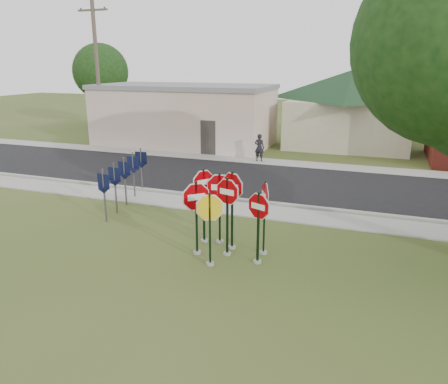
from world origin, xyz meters
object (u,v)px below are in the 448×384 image
(utility_pole_near, at_px, (98,73))
(pedestrian, at_px, (259,148))
(stop_sign_center, at_px, (227,206))
(stop_sign_left, at_px, (196,208))
(stop_sign_yellow, at_px, (210,220))

(utility_pole_near, distance_m, pedestrian, 12.32)
(stop_sign_center, bearing_deg, utility_pole_near, 135.57)
(stop_sign_left, bearing_deg, utility_pole_near, 133.20)
(stop_sign_left, bearing_deg, stop_sign_center, 14.74)
(stop_sign_left, distance_m, utility_pole_near, 19.70)
(utility_pole_near, bearing_deg, stop_sign_left, -46.80)
(stop_sign_yellow, bearing_deg, pedestrian, 99.80)
(utility_pole_near, bearing_deg, stop_sign_yellow, -46.56)
(stop_sign_center, height_order, utility_pole_near, utility_pole_near)
(utility_pole_near, xyz_separation_m, pedestrian, (11.57, -0.99, -4.10))
(stop_sign_left, height_order, pedestrian, stop_sign_left)
(stop_sign_left, bearing_deg, pedestrian, 97.38)
(stop_sign_yellow, bearing_deg, stop_sign_left, 138.62)
(stop_sign_yellow, xyz_separation_m, stop_sign_left, (-0.67, 0.59, 0.11))
(stop_sign_center, height_order, stop_sign_left, stop_sign_center)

